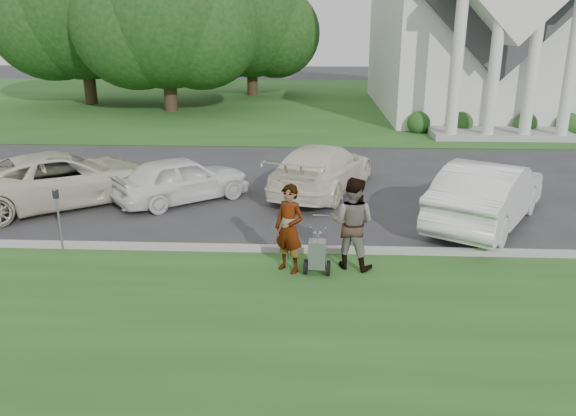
# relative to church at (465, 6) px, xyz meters

# --- Properties ---
(ground) EXTENTS (120.00, 120.00, 0.00)m
(ground) POSITION_rel_church_xyz_m (-9.00, -23.11, -5.94)
(ground) COLOR #333335
(ground) RESTS_ON ground
(grass_strip) EXTENTS (80.00, 7.00, 0.01)m
(grass_strip) POSITION_rel_church_xyz_m (-9.00, -26.11, -5.93)
(grass_strip) COLOR #27571E
(grass_strip) RESTS_ON ground
(church_lawn) EXTENTS (80.00, 30.00, 0.01)m
(church_lawn) POSITION_rel_church_xyz_m (-9.00, 3.89, -5.93)
(church_lawn) COLOR #27571E
(church_lawn) RESTS_ON ground
(curb) EXTENTS (80.00, 0.18, 0.15)m
(curb) POSITION_rel_church_xyz_m (-9.00, -22.56, -5.86)
(curb) COLOR #9E9E93
(curb) RESTS_ON ground
(church) EXTENTS (9.19, 19.00, 24.10)m
(church) POSITION_rel_church_xyz_m (0.00, 0.00, 0.00)
(church) COLOR white
(church) RESTS_ON ground
(tree_left) EXTENTS (10.63, 8.40, 9.71)m
(tree_left) POSITION_rel_church_xyz_m (-17.01, -1.13, -0.83)
(tree_left) COLOR #332316
(tree_left) RESTS_ON ground
(tree_far) EXTENTS (11.64, 9.20, 10.73)m
(tree_far) POSITION_rel_church_xyz_m (-23.01, 1.87, -0.25)
(tree_far) COLOR #332316
(tree_far) RESTS_ON ground
(tree_back) EXTENTS (9.61, 7.60, 8.89)m
(tree_back) POSITION_rel_church_xyz_m (-13.01, 6.87, -1.21)
(tree_back) COLOR #332316
(tree_back) RESTS_ON ground
(striping_cart) EXTENTS (0.57, 1.11, 1.00)m
(striping_cart) POSITION_rel_church_xyz_m (-8.36, -23.72, -5.51)
(striping_cart) COLOR black
(striping_cart) RESTS_ON ground
(person_left) EXTENTS (0.81, 0.75, 1.86)m
(person_left) POSITION_rel_church_xyz_m (-8.95, -23.58, -5.01)
(person_left) COLOR #999999
(person_left) RESTS_ON ground
(person_right) EXTENTS (1.16, 1.04, 1.96)m
(person_right) POSITION_rel_church_xyz_m (-7.65, -23.31, -4.96)
(person_right) COLOR #999999
(person_right) RESTS_ON ground
(parking_meter_near) EXTENTS (0.09, 0.08, 1.25)m
(parking_meter_near) POSITION_rel_church_xyz_m (-9.00, -23.11, -5.15)
(parking_meter_near) COLOR gray
(parking_meter_near) RESTS_ON ground
(parking_meter_far) EXTENTS (0.11, 0.10, 1.52)m
(parking_meter_far) POSITION_rel_church_xyz_m (-14.08, -22.89, -4.98)
(parking_meter_far) COLOR gray
(parking_meter_far) RESTS_ON ground
(car_a) EXTENTS (5.82, 5.20, 1.50)m
(car_a) POSITION_rel_church_xyz_m (-15.60, -19.27, -5.19)
(car_a) COLOR beige
(car_a) RESTS_ON ground
(car_b) EXTENTS (4.07, 3.70, 1.34)m
(car_b) POSITION_rel_church_xyz_m (-12.27, -18.84, -5.27)
(car_b) COLOR white
(car_b) RESTS_ON ground
(car_c) EXTENTS (3.69, 5.46, 1.47)m
(car_c) POSITION_rel_church_xyz_m (-8.21, -17.65, -5.21)
(car_c) COLOR #F2EBCD
(car_c) RESTS_ON ground
(car_d) EXTENTS (4.10, 5.18, 1.65)m
(car_d) POSITION_rel_church_xyz_m (-4.02, -20.40, -5.11)
(car_d) COLOR white
(car_d) RESTS_ON ground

